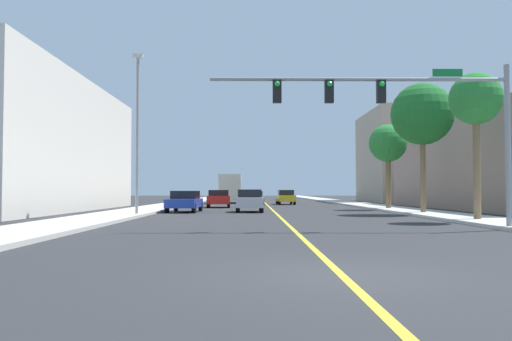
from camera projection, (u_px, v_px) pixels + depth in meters
The scene contains 18 objects.
ground at pixel (268, 205), 51.13m from camera, with size 192.00×192.00×0.00m, color #2D2D30.
sidewalk_left at pixel (173, 205), 51.06m from camera, with size 3.30×168.00×0.15m, color beige.
sidewalk_right at pixel (362, 205), 51.21m from camera, with size 3.30×168.00×0.15m, color beige.
lane_marking_center at pixel (268, 205), 51.13m from camera, with size 0.16×144.00×0.01m, color yellow.
building_left_near at pixel (2, 145), 37.74m from camera, with size 12.47×26.21×9.29m, color silver.
building_right_far at pixel (421, 157), 67.15m from camera, with size 13.70×15.21×11.31m, color tan.
traffic_signal_mast at pixel (403, 106), 19.43m from camera, with size 11.00×0.36×5.92m.
street_lamp at pixel (137, 126), 29.72m from camera, with size 0.56×0.28×8.96m.
palm_near at pixel (476, 101), 24.43m from camera, with size 2.40×2.40×6.73m.
palm_mid at pixel (422, 115), 32.12m from camera, with size 3.75×3.75×7.80m.
palm_far at pixel (388, 144), 39.74m from camera, with size 2.82×2.82×6.25m.
car_gray at pixel (255, 198), 51.88m from camera, with size 1.94×3.93×1.36m.
car_red at pixel (219, 198), 44.94m from camera, with size 2.09×4.09×1.48m.
car_blue at pixel (185, 201), 35.42m from camera, with size 2.07×4.48×1.42m.
car_silver at pixel (250, 200), 35.60m from camera, with size 1.81×3.96×1.50m.
car_white at pixel (254, 196), 62.77m from camera, with size 1.77×4.45×1.43m.
car_yellow at pixel (286, 197), 54.45m from camera, with size 1.85×4.31×1.49m.
delivery_truck at pixel (230, 188), 60.50m from camera, with size 2.50×7.65×3.21m.
Camera 1 is at (-1.53, -9.21, 1.44)m, focal length 37.29 mm.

